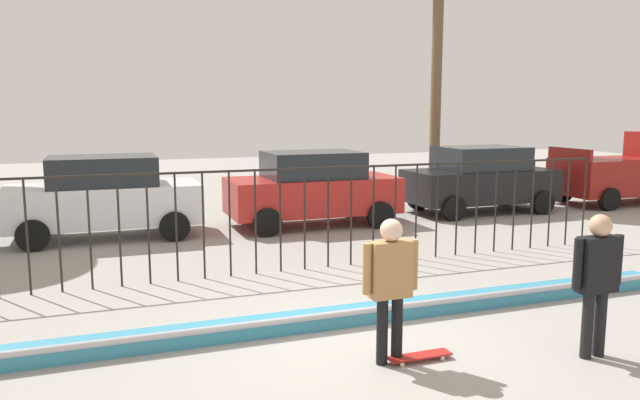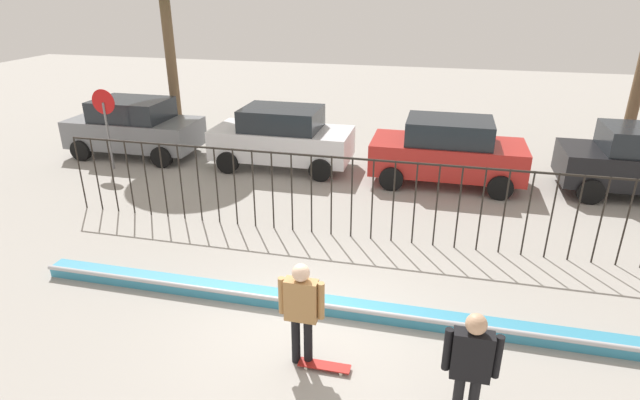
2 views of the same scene
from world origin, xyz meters
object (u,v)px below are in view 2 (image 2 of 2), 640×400
object	(u,v)px
camera_operator	(471,362)
parked_car_gray	(134,127)
parked_car_red	(447,151)
skateboarder	(301,306)
parked_car_white	(282,137)
stop_sign	(106,118)
skateboard	(324,366)

from	to	relation	value
camera_operator	parked_car_gray	bearing A→B (deg)	21.42
parked_car_red	skateboarder	bearing A→B (deg)	-100.94
parked_car_gray	parked_car_white	bearing A→B (deg)	0.25
parked_car_gray	stop_sign	world-z (taller)	stop_sign
skateboarder	stop_sign	bearing A→B (deg)	117.81
skateboard	parked_car_white	size ratio (longest dim) A/B	0.19
camera_operator	skateboard	bearing A→B (deg)	46.12
skateboarder	parked_car_gray	xyz separation A→B (m)	(-8.19, 8.68, -0.07)
stop_sign	skateboarder	bearing A→B (deg)	-41.59
camera_operator	stop_sign	size ratio (longest dim) A/B	0.70
parked_car_red	skateboard	bearing A→B (deg)	-98.47
camera_operator	parked_car_gray	size ratio (longest dim) A/B	0.41
parked_car_white	camera_operator	bearing A→B (deg)	-56.54
skateboarder	parked_car_red	xyz separation A→B (m)	(2.00, 8.44, -0.07)
skateboarder	parked_car_white	world-z (taller)	parked_car_white
skateboarder	parked_car_red	size ratio (longest dim) A/B	0.40
parked_car_white	stop_sign	xyz separation A→B (m)	(-5.13, -1.43, 0.64)
parked_car_gray	parked_car_red	bearing A→B (deg)	-1.06
skateboard	parked_car_gray	bearing A→B (deg)	154.73
skateboarder	skateboard	world-z (taller)	skateboarder
parked_car_gray	parked_car_white	distance (m)	5.17
camera_operator	parked_car_red	distance (m)	9.13
skateboarder	stop_sign	xyz separation A→B (m)	(-8.16, 7.24, 0.58)
skateboard	camera_operator	world-z (taller)	camera_operator
parked_car_gray	stop_sign	size ratio (longest dim) A/B	1.72
parked_car_gray	stop_sign	bearing A→B (deg)	-88.47
skateboarder	parked_car_red	distance (m)	8.68
stop_sign	camera_operator	bearing A→B (deg)	-36.90
camera_operator	parked_car_red	world-z (taller)	parked_car_red
skateboarder	parked_car_gray	distance (m)	11.93
camera_operator	parked_car_red	bearing A→B (deg)	-24.67
parked_car_white	stop_sign	bearing A→B (deg)	-161.02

